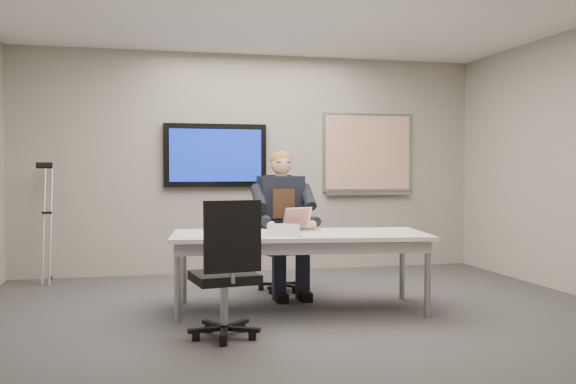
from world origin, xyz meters
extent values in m
cube|color=#3A3A3D|center=(0.00, 0.00, 0.00)|extent=(6.00, 6.00, 0.02)
cube|color=#A09B91|center=(0.00, 3.00, 1.40)|extent=(6.00, 0.02, 2.80)
cube|color=#A09B91|center=(0.00, -3.00, 1.40)|extent=(6.00, 0.02, 2.80)
cube|color=white|center=(0.00, 0.62, 0.71)|extent=(2.47, 1.29, 0.04)
cube|color=#B9B8B4|center=(0.00, 0.62, 0.63)|extent=(2.36, 1.18, 0.10)
cylinder|color=#94979C|center=(-1.15, 0.36, 0.34)|extent=(0.06, 0.06, 0.69)
cylinder|color=#94979C|center=(1.04, 0.06, 0.34)|extent=(0.06, 0.06, 0.69)
cylinder|color=#94979C|center=(-1.03, 1.17, 0.34)|extent=(0.06, 0.06, 0.69)
cylinder|color=#94979C|center=(1.15, 0.88, 0.34)|extent=(0.06, 0.06, 0.69)
cube|color=black|center=(-0.50, 2.95, 1.50)|extent=(1.30, 0.08, 0.80)
cube|color=navy|center=(-0.50, 2.90, 1.50)|extent=(1.16, 0.01, 0.66)
cube|color=#94979C|center=(1.55, 2.98, 1.55)|extent=(1.25, 0.04, 1.05)
cube|color=white|center=(1.55, 2.95, 1.55)|extent=(1.18, 0.01, 0.98)
cube|color=#94979C|center=(1.55, 2.94, 1.00)|extent=(1.18, 0.05, 0.04)
cylinder|color=#94979C|center=(0.04, 1.60, 0.27)|extent=(0.06, 0.06, 0.35)
cube|color=black|center=(0.04, 1.60, 0.44)|extent=(0.55, 0.55, 0.07)
cube|color=black|center=(-0.02, 1.81, 0.76)|extent=(0.40, 0.16, 0.50)
cylinder|color=#94979C|center=(-0.82, -0.21, 0.29)|extent=(0.06, 0.06, 0.37)
cube|color=black|center=(-0.82, -0.21, 0.48)|extent=(0.54, 0.54, 0.07)
cube|color=black|center=(-0.79, -0.44, 0.82)|extent=(0.44, 0.11, 0.54)
cube|color=black|center=(0.04, 1.58, 0.93)|extent=(0.49, 0.31, 0.65)
cube|color=#3B2518|center=(0.04, 1.44, 0.96)|extent=(0.25, 0.04, 0.31)
sphere|color=#DBAA86|center=(0.04, 1.54, 1.38)|extent=(0.23, 0.23, 0.23)
ellipsoid|color=brown|center=(0.04, 1.56, 1.42)|extent=(0.25, 0.25, 0.21)
cube|color=#A7A7A9|center=(0.06, 0.80, 0.74)|extent=(0.37, 0.31, 0.02)
cube|color=black|center=(0.06, 0.79, 0.75)|extent=(0.30, 0.23, 0.00)
cube|color=#A7A7A9|center=(0.06, 0.94, 0.85)|extent=(0.32, 0.18, 0.21)
cube|color=red|center=(0.06, 0.93, 0.85)|extent=(0.28, 0.15, 0.17)
cylinder|color=black|center=(-0.08, 0.32, 0.73)|extent=(0.03, 0.13, 0.01)
camera|label=1|loc=(-1.49, -5.17, 1.32)|focal=40.00mm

